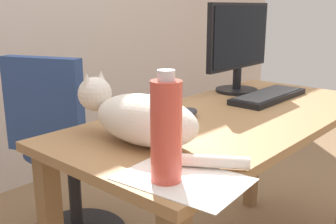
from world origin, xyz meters
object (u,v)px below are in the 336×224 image
object	(u,v)px
office_chair	(67,167)
water_bottle	(166,131)
monitor	(239,44)
computer_mouse	(186,113)
keyboard	(269,96)
cat	(139,117)

from	to	relation	value
office_chair	water_bottle	bearing A→B (deg)	-110.05
monitor	computer_mouse	size ratio (longest dim) A/B	4.37
monitor	keyboard	distance (m)	0.29
monitor	water_bottle	distance (m)	1.07
monitor	cat	xyz separation A→B (m)	(-0.83, -0.18, -0.15)
monitor	water_bottle	xyz separation A→B (m)	(-0.98, -0.42, -0.10)
office_chair	monitor	xyz separation A→B (m)	(0.65, -0.49, 0.55)
monitor	cat	bearing A→B (deg)	-167.92
keyboard	water_bottle	distance (m)	0.98
water_bottle	computer_mouse	bearing A→B (deg)	34.18
office_chair	water_bottle	distance (m)	1.07
monitor	computer_mouse	xyz separation A→B (m)	(-0.52, -0.11, -0.21)
monitor	keyboard	xyz separation A→B (m)	(-0.04, -0.19, -0.21)
keyboard	water_bottle	world-z (taller)	water_bottle
office_chair	keyboard	xyz separation A→B (m)	(0.61, -0.68, 0.34)
keyboard	computer_mouse	bearing A→B (deg)	170.25
monitor	keyboard	world-z (taller)	monitor
keyboard	monitor	bearing A→B (deg)	78.48
monitor	computer_mouse	bearing A→B (deg)	-168.47
keyboard	computer_mouse	world-z (taller)	computer_mouse
monitor	water_bottle	bearing A→B (deg)	-156.83
cat	computer_mouse	size ratio (longest dim) A/B	5.58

